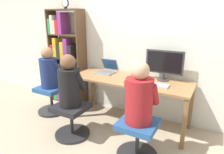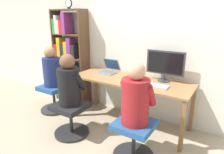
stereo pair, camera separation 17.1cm
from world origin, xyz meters
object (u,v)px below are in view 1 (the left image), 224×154
(office_chair_left, at_px, (137,137))
(desk_clock, at_px, (65,3))
(office_chair_right, at_px, (72,118))
(office_chair_side, at_px, (51,98))
(person_at_monitor, at_px, (139,96))
(person_at_laptop, at_px, (70,83))
(laptop, at_px, (107,70))
(person_near_shelf, at_px, (49,70))
(bookshelf, at_px, (64,60))
(keyboard, at_px, (155,85))
(desktop_monitor, at_px, (164,64))

(office_chair_left, bearing_deg, desk_clock, 154.37)
(office_chair_right, distance_m, office_chair_side, 0.90)
(person_at_monitor, bearing_deg, person_at_laptop, -178.47)
(laptop, xyz_separation_m, person_near_shelf, (-0.86, -0.48, 0.00))
(laptop, xyz_separation_m, office_chair_left, (0.94, -0.87, -0.52))
(laptop, relative_size, office_chair_side, 0.68)
(office_chair_right, height_order, office_chair_side, same)
(office_chair_right, relative_size, person_at_monitor, 0.69)
(person_near_shelf, bearing_deg, bookshelf, 100.31)
(office_chair_left, xyz_separation_m, person_at_laptop, (-1.00, -0.02, 0.53))
(desk_clock, height_order, person_near_shelf, desk_clock)
(person_at_monitor, relative_size, bookshelf, 0.41)
(laptop, distance_m, person_at_monitor, 1.28)
(person_at_laptop, bearing_deg, office_chair_right, -90.00)
(keyboard, bearing_deg, laptop, 164.73)
(office_chair_left, relative_size, desk_clock, 3.08)
(desktop_monitor, height_order, office_chair_right, desktop_monitor)
(laptop, relative_size, person_near_shelf, 0.49)
(person_at_laptop, xyz_separation_m, person_near_shelf, (-0.81, 0.41, -0.01))
(desktop_monitor, distance_m, laptop, 0.99)
(laptop, xyz_separation_m, person_at_monitor, (0.94, -0.87, 0.01))
(office_chair_left, height_order, person_at_monitor, person_at_monitor)
(person_at_monitor, bearing_deg, keyboard, 90.54)
(person_near_shelf, bearing_deg, person_at_laptop, -26.84)
(person_at_monitor, bearing_deg, office_chair_left, -90.00)
(keyboard, xyz_separation_m, person_at_monitor, (0.01, -0.61, 0.04))
(desktop_monitor, relative_size, laptop, 1.64)
(office_chair_right, distance_m, person_at_monitor, 1.13)
(desktop_monitor, relative_size, person_at_monitor, 0.77)
(office_chair_right, height_order, person_at_monitor, person_at_monitor)
(office_chair_right, relative_size, desk_clock, 3.08)
(office_chair_left, bearing_deg, keyboard, 90.54)
(person_at_monitor, relative_size, person_at_laptop, 1.02)
(office_chair_left, height_order, bookshelf, bookshelf)
(office_chair_right, bearing_deg, person_at_laptop, 90.00)
(desktop_monitor, relative_size, person_near_shelf, 0.80)
(desktop_monitor, height_order, person_at_laptop, same)
(office_chair_right, bearing_deg, laptop, 86.31)
(person_at_monitor, height_order, bookshelf, bookshelf)
(office_chair_right, xyz_separation_m, office_chair_side, (-0.81, 0.41, 0.00))
(laptop, height_order, desk_clock, desk_clock)
(keyboard, height_order, bookshelf, bookshelf)
(laptop, relative_size, bookshelf, 0.19)
(laptop, bearing_deg, office_chair_left, -42.85)
(desktop_monitor, bearing_deg, keyboard, -96.37)
(keyboard, distance_m, office_chair_side, 1.88)
(keyboard, relative_size, office_chair_right, 0.76)
(person_at_laptop, bearing_deg, bookshelf, 134.65)
(keyboard, bearing_deg, desk_clock, 172.89)
(bookshelf, bearing_deg, desk_clock, -19.05)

